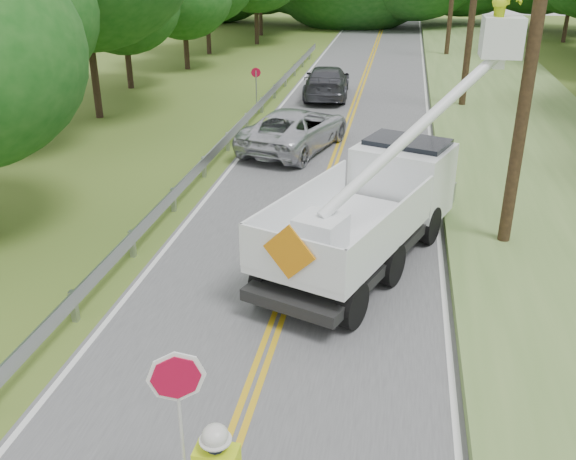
# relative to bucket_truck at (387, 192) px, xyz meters

# --- Properties ---
(road) EXTENTS (7.20, 96.00, 0.03)m
(road) POSITION_rel_bucket_truck_xyz_m (-2.03, 5.45, -1.55)
(road) COLOR #504F52
(road) RESTS_ON ground
(guardrail) EXTENTS (0.18, 48.00, 0.77)m
(guardrail) POSITION_rel_bucket_truck_xyz_m (-6.05, 6.36, -1.01)
(guardrail) COLOR #999DA2
(guardrail) RESTS_ON ground
(utility_poles) EXTENTS (1.60, 43.30, 10.00)m
(utility_poles) POSITION_rel_bucket_truck_xyz_m (2.97, 8.46, 3.71)
(utility_poles) COLOR black
(utility_poles) RESTS_ON ground
(tall_grass_verge) EXTENTS (7.00, 96.00, 0.30)m
(tall_grass_verge) POSITION_rel_bucket_truck_xyz_m (5.07, 5.45, -1.41)
(tall_grass_verge) COLOR #567637
(tall_grass_verge) RESTS_ON ground
(bucket_truck) EXTENTS (5.53, 7.36, 6.84)m
(bucket_truck) POSITION_rel_bucket_truck_xyz_m (0.00, 0.00, 0.00)
(bucket_truck) COLOR black
(bucket_truck) RESTS_ON road
(suv_silver) EXTENTS (3.96, 6.06, 1.55)m
(suv_silver) POSITION_rel_bucket_truck_xyz_m (-3.66, 8.07, -0.77)
(suv_silver) COLOR silver
(suv_silver) RESTS_ON road
(suv_darkgrey) EXTENTS (2.48, 5.44, 1.54)m
(suv_darkgrey) POSITION_rel_bucket_truck_xyz_m (-3.57, 17.12, -0.77)
(suv_darkgrey) COLOR #3C3D44
(suv_darkgrey) RESTS_ON road
(stop_sign_permanent) EXTENTS (0.44, 0.09, 2.09)m
(stop_sign_permanent) POSITION_rel_bucket_truck_xyz_m (-6.32, 13.19, -0.22)
(stop_sign_permanent) COLOR #999DA2
(stop_sign_permanent) RESTS_ON ground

